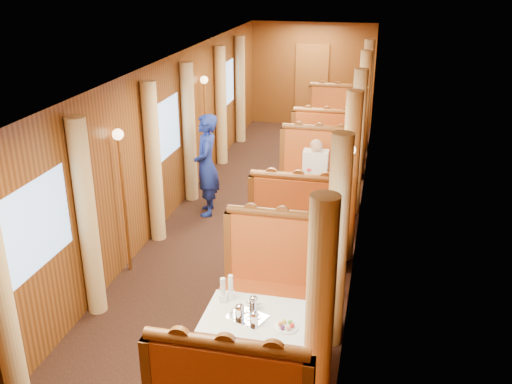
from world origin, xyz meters
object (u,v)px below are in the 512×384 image
(banquette_mid_fwd, at_px, (298,233))
(banquette_mid_aft, at_px, (316,180))
(teapot_right, at_px, (254,320))
(steward, at_px, (206,165))
(teapot_left, at_px, (240,313))
(table_far, at_px, (331,141))
(teapot_back, at_px, (253,304))
(fruit_plate, at_px, (286,326))
(banquette_far_aft, at_px, (335,126))
(rose_vase_mid, at_px, (309,173))
(banquette_far_fwd, at_px, (326,153))
(passenger, at_px, (315,168))
(table_mid, at_px, (308,207))
(table_near, at_px, (259,349))
(banquette_near_aft, at_px, (279,289))
(rose_vase_far, at_px, (333,115))
(tea_tray, at_px, (247,317))

(banquette_mid_fwd, bearing_deg, banquette_mid_aft, 90.00)
(teapot_right, relative_size, steward, 0.08)
(teapot_left, distance_m, steward, 4.13)
(table_far, height_order, teapot_back, teapot_back)
(fruit_plate, bearing_deg, table_far, 92.22)
(banquette_far_aft, bearing_deg, teapot_right, -90.13)
(banquette_far_aft, distance_m, rose_vase_mid, 4.57)
(teapot_left, bearing_deg, banquette_mid_aft, 95.74)
(banquette_far_aft, xyz_separation_m, teapot_right, (-0.02, -8.17, 0.38))
(banquette_far_fwd, distance_m, passenger, 1.78)
(table_mid, xyz_separation_m, fruit_plate, (0.28, -3.63, 0.39))
(table_near, distance_m, teapot_back, 0.45)
(banquette_near_aft, bearing_deg, steward, 121.50)
(fruit_plate, bearing_deg, steward, 116.70)
(banquette_far_aft, relative_size, teapot_left, 8.78)
(banquette_mid_fwd, bearing_deg, rose_vase_far, 89.81)
(banquette_mid_fwd, bearing_deg, passenger, 90.00)
(teapot_left, xyz_separation_m, teapot_right, (0.15, -0.06, -0.01))
(banquette_far_aft, relative_size, steward, 0.81)
(rose_vase_far, distance_m, passenger, 2.77)
(tea_tray, xyz_separation_m, steward, (-1.57, 3.81, 0.07))
(tea_tray, bearing_deg, banquette_near_aft, 84.08)
(banquette_mid_fwd, height_order, tea_tray, banquette_mid_fwd)
(table_mid, bearing_deg, table_near, -90.00)
(teapot_back, xyz_separation_m, passenger, (0.08, 4.15, -0.07))
(teapot_left, height_order, rose_vase_far, rose_vase_far)
(table_mid, distance_m, banquette_mid_aft, 1.02)
(rose_vase_mid, height_order, rose_vase_far, same)
(table_mid, relative_size, teapot_back, 7.41)
(banquette_far_aft, bearing_deg, banquette_far_fwd, -90.00)
(banquette_mid_aft, bearing_deg, banquette_far_aft, 90.00)
(teapot_left, bearing_deg, passenger, 95.61)
(teapot_left, bearing_deg, banquette_near_aft, 89.10)
(tea_tray, xyz_separation_m, passenger, (0.11, 4.29, -0.02))
(rose_vase_mid, distance_m, steward, 1.70)
(banquette_far_aft, distance_m, steward, 4.60)
(table_far, xyz_separation_m, fruit_plate, (0.28, -7.13, 0.39))
(banquette_far_fwd, distance_m, rose_vase_far, 1.13)
(table_far, xyz_separation_m, rose_vase_mid, (-0.00, -3.53, 0.55))
(tea_tray, bearing_deg, teapot_back, 78.21)
(banquette_near_aft, bearing_deg, banquette_mid_fwd, 90.00)
(rose_vase_far, relative_size, steward, 0.22)
(table_near, bearing_deg, rose_vase_mid, 90.08)
(table_mid, height_order, banquette_mid_fwd, banquette_mid_fwd)
(banquette_far_fwd, distance_m, teapot_right, 6.15)
(banquette_mid_aft, height_order, banquette_far_aft, same)
(banquette_mid_fwd, bearing_deg, rose_vase_mid, 90.28)
(table_far, xyz_separation_m, banquette_far_aft, (0.00, 1.01, 0.05))
(tea_tray, distance_m, teapot_back, 0.16)
(passenger, bearing_deg, banquette_near_aft, -90.00)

